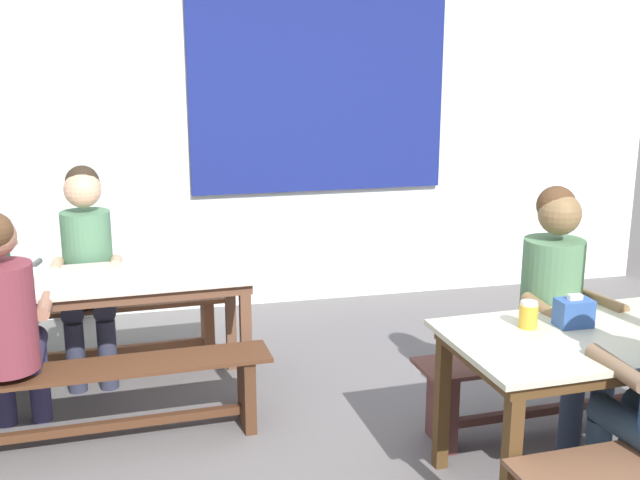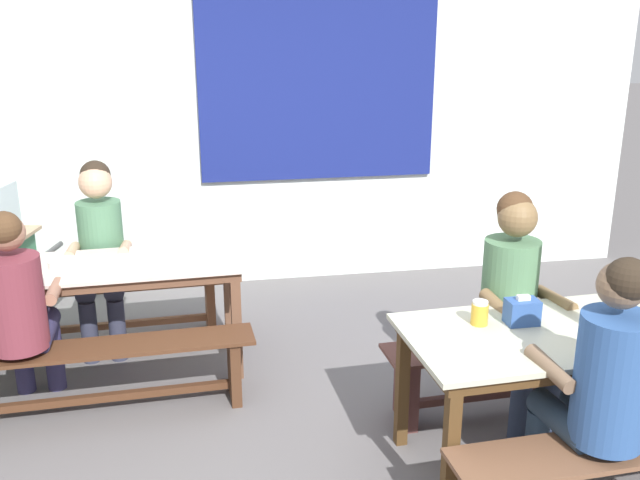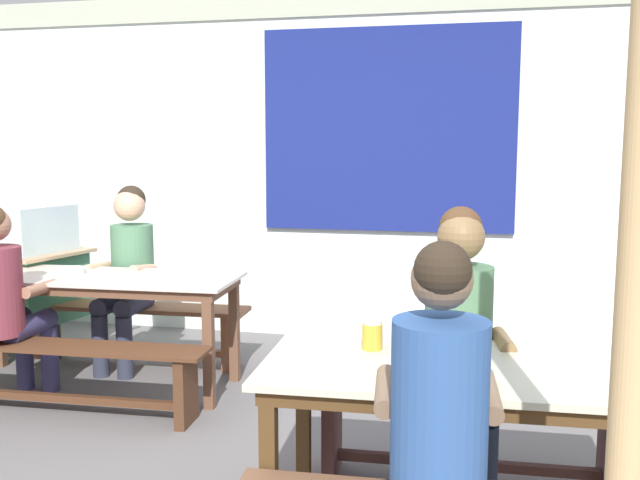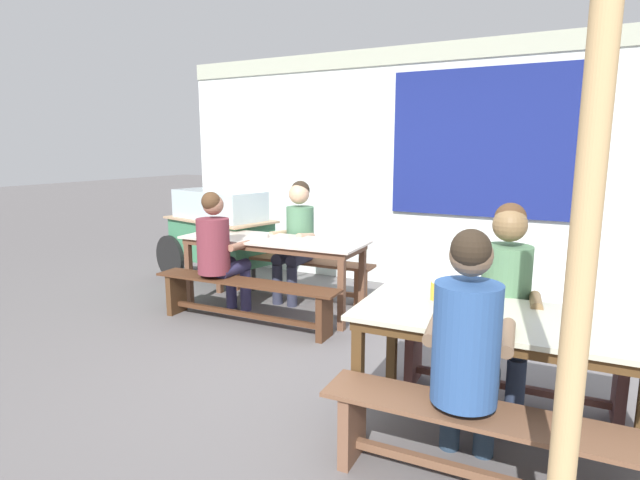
% 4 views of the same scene
% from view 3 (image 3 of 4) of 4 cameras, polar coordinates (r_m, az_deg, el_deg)
% --- Properties ---
extents(ground_plane, '(40.00, 40.00, 0.00)m').
position_cam_3_polar(ground_plane, '(3.68, -9.55, -18.02)').
color(ground_plane, '#625D5E').
extents(backdrop_wall, '(6.73, 0.23, 2.76)m').
position_cam_3_polar(backdrop_wall, '(5.84, 0.30, 6.35)').
color(backdrop_wall, white).
rests_on(backdrop_wall, ground_plane).
extents(dining_table_far, '(1.93, 0.72, 0.74)m').
position_cam_3_polar(dining_table_far, '(4.90, -17.54, -3.53)').
color(dining_table_far, beige).
rests_on(dining_table_far, ground_plane).
extents(dining_table_near, '(1.65, 0.83, 0.74)m').
position_cam_3_polar(dining_table_near, '(2.90, 11.95, -11.08)').
color(dining_table_near, beige).
rests_on(dining_table_near, ground_plane).
extents(bench_far_back, '(1.76, 0.36, 0.43)m').
position_cam_3_polar(bench_far_back, '(5.43, -14.83, -6.32)').
color(bench_far_back, brown).
rests_on(bench_far_back, ground_plane).
extents(bench_far_front, '(1.89, 0.36, 0.43)m').
position_cam_3_polar(bench_far_front, '(4.55, -20.41, -9.46)').
color(bench_far_front, '#4C2C1A').
rests_on(bench_far_front, ground_plane).
extents(bench_near_back, '(1.52, 0.38, 0.43)m').
position_cam_3_polar(bench_near_back, '(3.52, 11.52, -14.38)').
color(bench_near_back, '#55322B').
rests_on(bench_near_back, ground_plane).
extents(person_left_back_turned, '(0.43, 0.58, 1.24)m').
position_cam_3_polar(person_left_back_turned, '(4.70, -23.71, -4.00)').
color(person_left_back_turned, '#302D53').
rests_on(person_left_back_turned, ground_plane).
extents(person_right_near_table, '(0.45, 0.54, 1.31)m').
position_cam_3_polar(person_right_near_table, '(3.31, 10.97, -7.38)').
color(person_right_near_table, '#2A354E').
rests_on(person_right_near_table, ground_plane).
extents(person_near_front, '(0.45, 0.55, 1.29)m').
position_cam_3_polar(person_near_front, '(2.45, 9.32, -13.23)').
color(person_near_front, '#273A4F').
rests_on(person_near_front, ground_plane).
extents(person_center_facing, '(0.41, 0.54, 1.29)m').
position_cam_3_polar(person_center_facing, '(5.27, -14.92, -1.93)').
color(person_center_facing, '#303246').
rests_on(person_center_facing, ground_plane).
extents(tissue_box, '(0.16, 0.11, 0.15)m').
position_cam_3_polar(tissue_box, '(2.96, 8.12, -7.75)').
color(tissue_box, '#31559B').
rests_on(tissue_box, dining_table_near).
extents(condiment_jar, '(0.08, 0.08, 0.12)m').
position_cam_3_polar(condiment_jar, '(3.01, 4.16, -7.50)').
color(condiment_jar, gold).
rests_on(condiment_jar, dining_table_near).
extents(soup_bowl, '(0.18, 0.18, 0.04)m').
position_cam_3_polar(soup_bowl, '(4.95, -19.10, -2.33)').
color(soup_bowl, silver).
rests_on(soup_bowl, dining_table_far).
extents(wooden_support_post, '(0.09, 0.09, 2.33)m').
position_cam_3_polar(wooden_support_post, '(1.74, 23.55, -7.02)').
color(wooden_support_post, tan).
rests_on(wooden_support_post, ground_plane).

